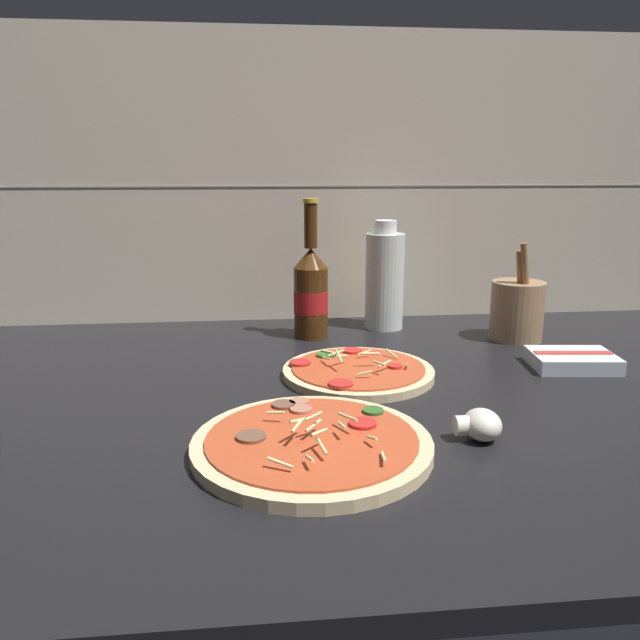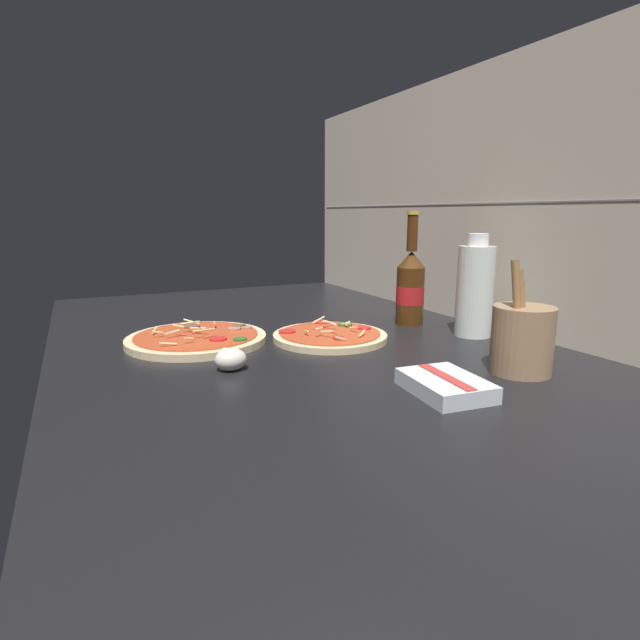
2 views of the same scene
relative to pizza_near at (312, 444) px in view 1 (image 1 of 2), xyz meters
The scene contains 9 objects.
counter_slab 21.18cm from the pizza_near, 57.70° to the left, with size 160.00×90.00×2.50cm.
tile_backsplash 69.61cm from the pizza_near, 79.91° to the left, with size 160.00×1.13×60.00cm.
pizza_near is the anchor object (origin of this frame).
pizza_far 26.69cm from the pizza_near, 69.37° to the left, with size 23.30×23.30×4.33cm.
beer_bottle 49.24cm from the pizza_near, 84.93° to the left, with size 6.45×6.45×25.84cm.
oil_bottle 57.82cm from the pizza_near, 70.20° to the left, with size 7.59×7.59×21.33cm.
mushroom_left 20.13cm from the pizza_near, ahead, with size 5.55×5.29×3.70cm.
utensil_crock 60.21cm from the pizza_near, 45.39° to the left, with size 9.67×9.67×18.36cm.
dish_towel 51.25cm from the pizza_near, 29.96° to the left, with size 13.84×10.70×2.56cm.
Camera 1 is at (-17.17, -82.96, 34.26)cm, focal length 35.00 mm.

